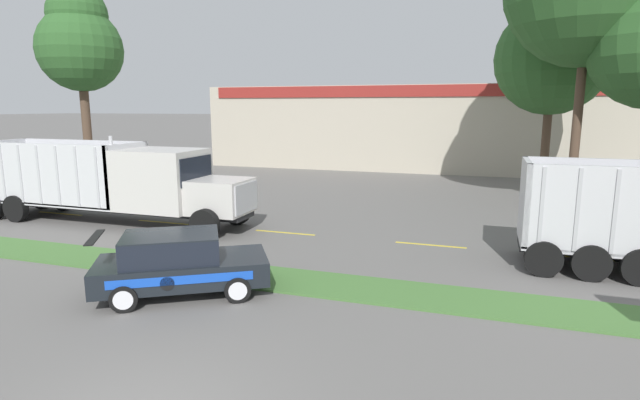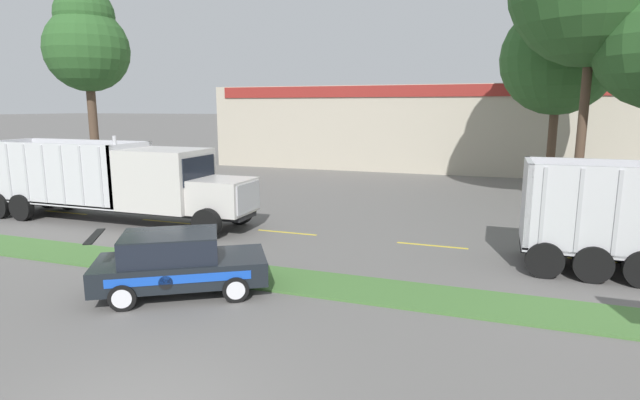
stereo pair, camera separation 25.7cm
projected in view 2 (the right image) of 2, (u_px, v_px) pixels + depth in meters
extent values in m
cube|color=#477538|center=(294.00, 281.00, 13.51)|extent=(120.00, 1.82, 0.06)
cube|color=yellow|center=(66.00, 213.00, 22.38)|extent=(2.40, 0.14, 0.01)
cube|color=yellow|center=(167.00, 222.00, 20.60)|extent=(2.40, 0.14, 0.01)
cube|color=yellow|center=(287.00, 232.00, 18.83)|extent=(2.40, 0.14, 0.01)
cube|color=yellow|center=(432.00, 245.00, 17.06)|extent=(2.40, 0.14, 0.01)
cube|color=yellow|center=(611.00, 262.00, 15.28)|extent=(2.40, 0.14, 0.01)
cube|color=black|center=(120.00, 206.00, 20.53)|extent=(11.80, 1.36, 0.18)
cube|color=silver|center=(223.00, 196.00, 18.80)|extent=(2.06, 2.03, 1.28)
cube|color=#B7B7BC|center=(248.00, 197.00, 18.45)|extent=(0.06, 1.74, 1.09)
cube|color=silver|center=(166.00, 179.00, 19.54)|extent=(3.05, 2.48, 2.33)
cube|color=black|center=(199.00, 170.00, 18.96)|extent=(0.04, 2.11, 1.05)
cylinder|color=silver|center=(116.00, 158.00, 19.17)|extent=(0.14, 0.14, 1.70)
cube|color=silver|center=(72.00, 199.00, 21.34)|extent=(6.68, 2.48, 0.12)
cube|color=silver|center=(132.00, 174.00, 20.05)|extent=(0.16, 2.48, 2.46)
cube|color=silver|center=(12.00, 167.00, 22.19)|extent=(0.16, 2.48, 2.46)
cube|color=silver|center=(46.00, 174.00, 20.04)|extent=(6.68, 0.16, 2.46)
cube|color=silver|center=(90.00, 167.00, 22.19)|extent=(6.68, 0.16, 2.46)
cube|color=#BCBCC1|center=(9.00, 172.00, 20.58)|extent=(0.10, 0.04, 2.34)
cube|color=#BCBCC1|center=(26.00, 173.00, 20.26)|extent=(0.10, 0.04, 2.34)
cube|color=#BCBCC1|center=(44.00, 174.00, 19.95)|extent=(0.10, 0.04, 2.34)
cube|color=#BCBCC1|center=(62.00, 175.00, 19.64)|extent=(0.10, 0.04, 2.34)
cube|color=#BCBCC1|center=(81.00, 176.00, 19.32)|extent=(0.10, 0.04, 2.34)
cube|color=#BCBCC1|center=(101.00, 177.00, 19.01)|extent=(0.10, 0.04, 2.34)
cylinder|color=black|center=(207.00, 224.00, 17.82)|extent=(1.10, 0.30, 1.10)
cylinder|color=black|center=(240.00, 211.00, 20.08)|extent=(1.10, 0.30, 1.10)
cylinder|color=black|center=(47.00, 196.00, 23.42)|extent=(1.10, 0.30, 1.10)
cylinder|color=black|center=(22.00, 208.00, 20.73)|extent=(1.10, 0.30, 1.10)
cylinder|color=black|center=(69.00, 198.00, 22.99)|extent=(1.10, 0.30, 1.10)
cube|color=silver|center=(639.00, 249.00, 13.98)|extent=(6.22, 2.34, 0.12)
cube|color=silver|center=(526.00, 200.00, 14.75)|extent=(0.16, 2.34, 2.40)
cube|color=silver|center=(635.00, 200.00, 14.77)|extent=(6.22, 0.16, 2.40)
cube|color=#B2B2B7|center=(543.00, 209.00, 13.53)|extent=(0.10, 0.04, 2.28)
cube|color=#B2B2B7|center=(579.00, 211.00, 13.24)|extent=(0.10, 0.04, 2.28)
cube|color=#B2B2B7|center=(617.00, 214.00, 12.95)|extent=(0.10, 0.04, 2.28)
cylinder|color=black|center=(545.00, 260.00, 13.78)|extent=(1.01, 0.30, 1.01)
cylinder|color=black|center=(539.00, 239.00, 15.91)|extent=(1.01, 0.30, 1.01)
cylinder|color=black|center=(593.00, 264.00, 13.39)|extent=(1.01, 0.30, 1.01)
cylinder|color=black|center=(580.00, 243.00, 15.52)|extent=(1.01, 0.30, 1.01)
cylinder|color=black|center=(624.00, 246.00, 15.13)|extent=(1.01, 0.30, 1.01)
cube|color=black|center=(182.00, 269.00, 12.62)|extent=(4.54, 3.77, 0.60)
cube|color=black|center=(170.00, 247.00, 12.46)|extent=(2.82, 2.60, 0.61)
cube|color=black|center=(170.00, 234.00, 12.40)|extent=(2.82, 2.60, 0.04)
cube|color=black|center=(95.00, 236.00, 12.04)|extent=(0.95, 1.37, 0.03)
cube|color=blue|center=(179.00, 279.00, 11.71)|extent=(2.87, 1.76, 0.21)
cylinder|color=black|center=(166.00, 283.00, 11.65)|extent=(0.29, 0.18, 0.33)
cylinder|color=black|center=(236.00, 289.00, 12.09)|extent=(0.65, 0.50, 0.64)
cylinder|color=silver|center=(236.00, 291.00, 11.98)|extent=(0.39, 0.24, 0.45)
cylinder|color=black|center=(233.00, 267.00, 13.80)|extent=(0.65, 0.50, 0.64)
cylinder|color=silver|center=(233.00, 265.00, 13.90)|extent=(0.39, 0.24, 0.45)
cylinder|color=black|center=(122.00, 297.00, 11.56)|extent=(0.65, 0.50, 0.64)
cylinder|color=silver|center=(122.00, 299.00, 11.46)|extent=(0.39, 0.24, 0.45)
cylinder|color=black|center=(134.00, 273.00, 13.27)|extent=(0.65, 0.50, 0.64)
cylinder|color=silver|center=(135.00, 272.00, 13.37)|extent=(0.39, 0.24, 0.45)
cube|color=#BCB29E|center=(436.00, 127.00, 40.19)|extent=(33.20, 12.00, 6.22)
cube|color=maroon|center=(427.00, 91.00, 34.10)|extent=(31.54, 0.10, 0.80)
cylinder|color=brown|center=(552.00, 142.00, 27.15)|extent=(0.46, 0.46, 5.57)
sphere|color=#2D5B28|center=(559.00, 58.00, 26.34)|extent=(5.98, 5.98, 5.98)
sphere|color=#2D5B28|center=(563.00, 10.00, 25.90)|extent=(4.18, 4.18, 4.18)
cylinder|color=brown|center=(94.00, 129.00, 31.02)|extent=(0.53, 0.53, 6.70)
sphere|color=#2D5B28|center=(87.00, 50.00, 30.16)|extent=(4.97, 4.97, 4.97)
sphere|color=#2D5B28|center=(84.00, 15.00, 29.79)|extent=(3.48, 3.48, 3.48)
cylinder|color=brown|center=(582.00, 124.00, 21.66)|extent=(0.40, 0.40, 7.87)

